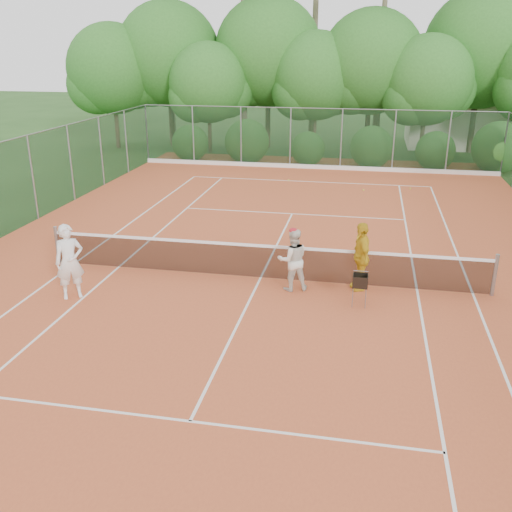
{
  "coord_description": "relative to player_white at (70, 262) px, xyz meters",
  "views": [
    {
      "loc": [
        2.62,
        -14.03,
        5.94
      ],
      "look_at": [
        0.11,
        -1.2,
        1.1
      ],
      "focal_mm": 40.0,
      "sensor_mm": 36.0,
      "label": 1
    }
  ],
  "objects": [
    {
      "name": "stray_ball_b",
      "position": [
        6.94,
        12.69,
        -0.91
      ],
      "size": [
        0.07,
        0.07,
        0.07
      ],
      "primitive_type": "sphere",
      "color": "#C4CF30",
      "rests_on": "clay_court"
    },
    {
      "name": "club_building",
      "position": [
        13.38,
        26.11,
        0.54
      ],
      "size": [
        8.0,
        5.0,
        3.0
      ],
      "primitive_type": "cube",
      "color": "beige",
      "rests_on": "ground"
    },
    {
      "name": "fence_back",
      "position": [
        4.38,
        17.11,
        0.56
      ],
      "size": [
        18.07,
        0.07,
        3.0
      ],
      "color": "#19381E",
      "rests_on": "clay_court"
    },
    {
      "name": "player_white",
      "position": [
        0.0,
        0.0,
        0.0
      ],
      "size": [
        0.82,
        0.76,
        1.88
      ],
      "primitive_type": "imported",
      "rotation": [
        0.0,
        0.0,
        0.61
      ],
      "color": "white",
      "rests_on": "clay_court"
    },
    {
      "name": "ground",
      "position": [
        4.38,
        2.11,
        -0.96
      ],
      "size": [
        120.0,
        120.0,
        0.0
      ],
      "primitive_type": "plane",
      "color": "#254A1A",
      "rests_on": "ground"
    },
    {
      "name": "player_yellow",
      "position": [
        7.01,
        1.9,
        -0.05
      ],
      "size": [
        0.71,
        1.13,
        1.79
      ],
      "primitive_type": "imported",
      "rotation": [
        0.0,
        0.0,
        -1.29
      ],
      "color": "gold",
      "rests_on": "clay_court"
    },
    {
      "name": "player_center_grp",
      "position": [
        5.31,
        1.52,
        -0.12
      ],
      "size": [
        0.95,
        0.85,
        1.66
      ],
      "color": "silver",
      "rests_on": "clay_court"
    },
    {
      "name": "ball_hopper",
      "position": [
        7.03,
        0.88,
        -0.32
      ],
      "size": [
        0.35,
        0.35,
        0.79
      ],
      "rotation": [
        0.0,
        0.0,
        -0.15
      ],
      "color": "gray",
      "rests_on": "clay_court"
    },
    {
      "name": "clay_court",
      "position": [
        4.38,
        2.11,
        -0.95
      ],
      "size": [
        18.0,
        36.0,
        0.02
      ],
      "primitive_type": "cube",
      "color": "#C5572D",
      "rests_on": "ground"
    },
    {
      "name": "court_markings",
      "position": [
        4.38,
        2.11,
        -0.94
      ],
      "size": [
        11.03,
        23.83,
        0.01
      ],
      "color": "white",
      "rests_on": "clay_court"
    },
    {
      "name": "tennis_net",
      "position": [
        4.38,
        2.11,
        -0.43
      ],
      "size": [
        11.97,
        0.1,
        1.1
      ],
      "color": "gray",
      "rests_on": "clay_court"
    },
    {
      "name": "stray_ball_c",
      "position": [
        8.94,
        13.38,
        -0.91
      ],
      "size": [
        0.07,
        0.07,
        0.07
      ],
      "primitive_type": "sphere",
      "color": "#B4D130",
      "rests_on": "clay_court"
    },
    {
      "name": "stray_ball_a",
      "position": [
        3.47,
        14.0,
        -0.91
      ],
      "size": [
        0.07,
        0.07,
        0.07
      ],
      "primitive_type": "sphere",
      "color": "#CADF33",
      "rests_on": "clay_court"
    },
    {
      "name": "tropical_treeline",
      "position": [
        5.81,
        22.33,
        4.15
      ],
      "size": [
        32.1,
        8.49,
        15.03
      ],
      "color": "brown",
      "rests_on": "ground"
    }
  ]
}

